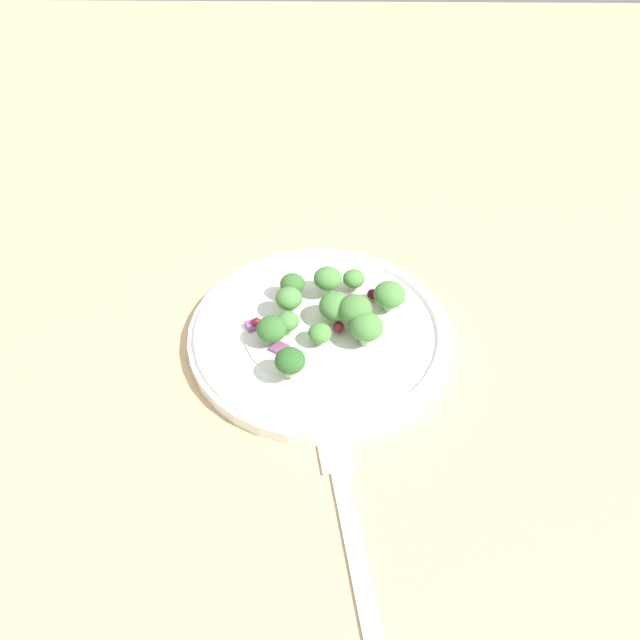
{
  "coord_description": "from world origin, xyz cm",
  "views": [
    {
      "loc": [
        -1.62,
        39.74,
        40.65
      ],
      "look_at": [
        -1.05,
        0.37,
        2.7
      ],
      "focal_mm": 35.84,
      "sensor_mm": 36.0,
      "label": 1
    }
  ],
  "objects_px": {
    "broccoli_floret_1": "(292,284)",
    "broccoli_floret_2": "(328,279)",
    "plate": "(320,335)",
    "broccoli_floret_0": "(290,361)",
    "fork": "(351,528)"
  },
  "relations": [
    {
      "from": "plate",
      "to": "broccoli_floret_2",
      "type": "xyz_separation_m",
      "value": [
        -0.01,
        -0.05,
        0.02
      ]
    },
    {
      "from": "broccoli_floret_1",
      "to": "broccoli_floret_2",
      "type": "relative_size",
      "value": 0.87
    },
    {
      "from": "plate",
      "to": "broccoli_floret_1",
      "type": "distance_m",
      "value": 0.05
    },
    {
      "from": "broccoli_floret_2",
      "to": "broccoli_floret_0",
      "type": "bearing_deg",
      "value": 73.77
    },
    {
      "from": "broccoli_floret_0",
      "to": "broccoli_floret_1",
      "type": "distance_m",
      "value": 0.1
    },
    {
      "from": "broccoli_floret_0",
      "to": "broccoli_floret_1",
      "type": "bearing_deg",
      "value": -88.47
    },
    {
      "from": "broccoli_floret_0",
      "to": "fork",
      "type": "bearing_deg",
      "value": 110.31
    },
    {
      "from": "plate",
      "to": "broccoli_floret_2",
      "type": "distance_m",
      "value": 0.05
    },
    {
      "from": "plate",
      "to": "broccoli_floret_2",
      "type": "bearing_deg",
      "value": -97.73
    },
    {
      "from": "broccoli_floret_1",
      "to": "broccoli_floret_2",
      "type": "height_order",
      "value": "broccoli_floret_2"
    },
    {
      "from": "broccoli_floret_2",
      "to": "fork",
      "type": "relative_size",
      "value": 0.14
    },
    {
      "from": "broccoli_floret_2",
      "to": "fork",
      "type": "xyz_separation_m",
      "value": [
        -0.02,
        0.23,
        -0.03
      ]
    },
    {
      "from": "broccoli_floret_1",
      "to": "fork",
      "type": "relative_size",
      "value": 0.12
    },
    {
      "from": "plate",
      "to": "broccoli_floret_0",
      "type": "bearing_deg",
      "value": 66.87
    },
    {
      "from": "broccoli_floret_2",
      "to": "plate",
      "type": "bearing_deg",
      "value": 82.27
    }
  ]
}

